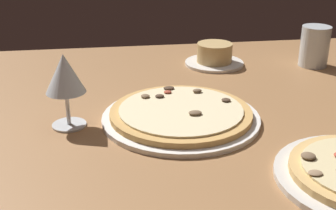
% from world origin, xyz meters
% --- Properties ---
extents(dining_table, '(1.50, 1.10, 0.04)m').
position_xyz_m(dining_table, '(0.00, 0.00, 0.02)').
color(dining_table, '#996B42').
rests_on(dining_table, ground).
extents(pizza_main, '(0.32, 0.32, 0.03)m').
position_xyz_m(pizza_main, '(0.05, -0.02, 0.05)').
color(pizza_main, white).
rests_on(pizza_main, dining_table).
extents(ramekin_on_saucer, '(0.16, 0.16, 0.06)m').
position_xyz_m(ramekin_on_saucer, '(0.20, 0.33, 0.07)').
color(ramekin_on_saucer, silver).
rests_on(ramekin_on_saucer, dining_table).
extents(wine_glass_far, '(0.08, 0.08, 0.15)m').
position_xyz_m(wine_glass_far, '(-0.17, -0.02, 0.14)').
color(wine_glass_far, silver).
rests_on(wine_glass_far, dining_table).
extents(water_glass, '(0.08, 0.08, 0.11)m').
position_xyz_m(water_glass, '(0.47, 0.28, 0.09)').
color(water_glass, silver).
rests_on(water_glass, dining_table).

